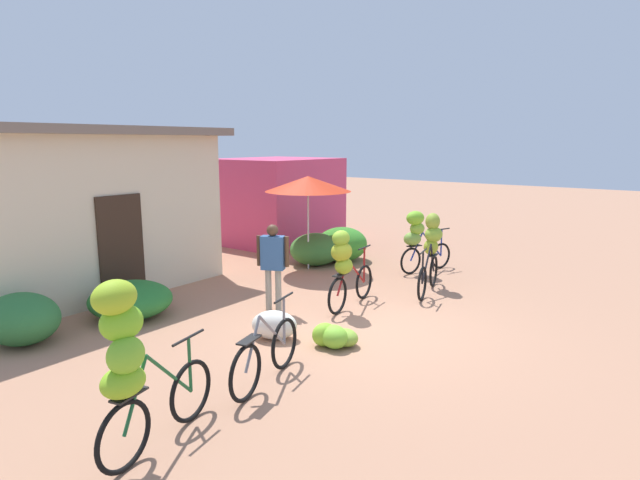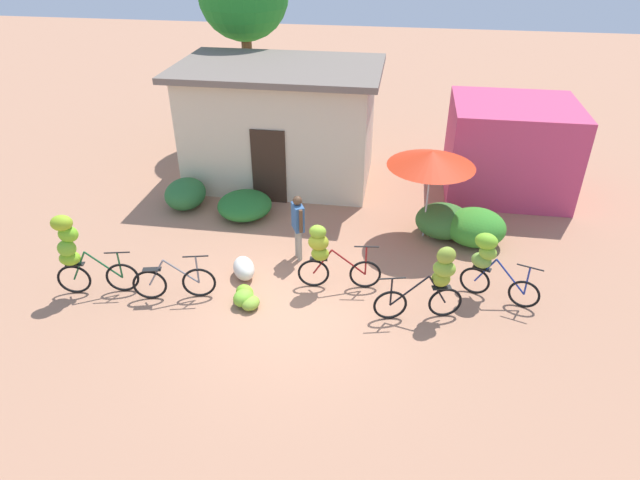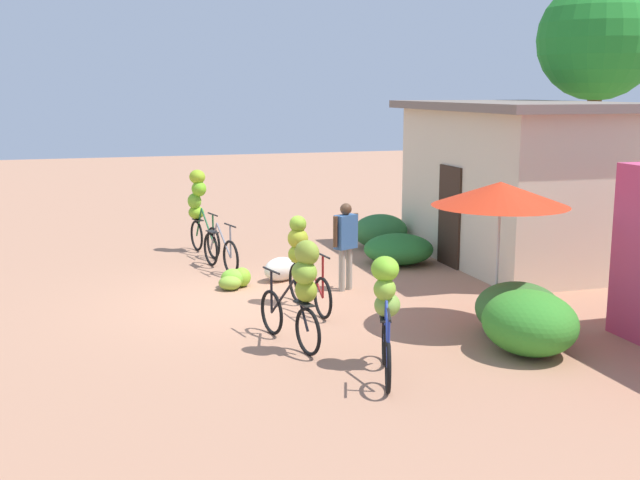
{
  "view_description": "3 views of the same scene",
  "coord_description": "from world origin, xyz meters",
  "px_view_note": "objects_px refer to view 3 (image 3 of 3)",
  "views": [
    {
      "loc": [
        -6.86,
        -4.24,
        2.96
      ],
      "look_at": [
        0.58,
        1.33,
        1.2
      ],
      "focal_mm": 29.33,
      "sensor_mm": 36.0,
      "label": 1
    },
    {
      "loc": [
        1.84,
        -8.42,
        6.79
      ],
      "look_at": [
        0.42,
        0.72,
        1.15
      ],
      "focal_mm": 30.75,
      "sensor_mm": 36.0,
      "label": 2
    },
    {
      "loc": [
        12.63,
        -2.63,
        3.48
      ],
      "look_at": [
        0.64,
        1.02,
        1.1
      ],
      "focal_mm": 44.56,
      "sensor_mm": 36.0,
      "label": 3
    }
  ],
  "objects_px": {
    "produce_sack": "(281,269)",
    "person_vendor": "(346,238)",
    "building_low": "(519,182)",
    "bicycle_leftmost": "(199,204)",
    "bicycle_by_shop": "(301,286)",
    "tree_behind_building": "(598,42)",
    "market_umbrella": "(500,194)",
    "bicycle_near_pile": "(221,252)",
    "bicycle_rightmost": "(386,303)",
    "banana_pile_on_ground": "(235,279)",
    "bicycle_center_loaded": "(301,255)"
  },
  "relations": [
    {
      "from": "bicycle_rightmost",
      "to": "produce_sack",
      "type": "height_order",
      "value": "bicycle_rightmost"
    },
    {
      "from": "produce_sack",
      "to": "person_vendor",
      "type": "xyz_separation_m",
      "value": [
        1.01,
        0.92,
        0.72
      ]
    },
    {
      "from": "banana_pile_on_ground",
      "to": "produce_sack",
      "type": "distance_m",
      "value": 0.96
    },
    {
      "from": "bicycle_leftmost",
      "to": "person_vendor",
      "type": "height_order",
      "value": "bicycle_leftmost"
    },
    {
      "from": "tree_behind_building",
      "to": "market_umbrella",
      "type": "bearing_deg",
      "value": -44.43
    },
    {
      "from": "building_low",
      "to": "market_umbrella",
      "type": "distance_m",
      "value": 4.91
    },
    {
      "from": "bicycle_near_pile",
      "to": "person_vendor",
      "type": "height_order",
      "value": "person_vendor"
    },
    {
      "from": "bicycle_by_shop",
      "to": "produce_sack",
      "type": "distance_m",
      "value": 4.05
    },
    {
      "from": "market_umbrella",
      "to": "bicycle_leftmost",
      "type": "bearing_deg",
      "value": -154.0
    },
    {
      "from": "produce_sack",
      "to": "banana_pile_on_ground",
      "type": "bearing_deg",
      "value": -72.43
    },
    {
      "from": "bicycle_near_pile",
      "to": "building_low",
      "type": "bearing_deg",
      "value": 81.37
    },
    {
      "from": "building_low",
      "to": "bicycle_near_pile",
      "type": "bearing_deg",
      "value": -98.63
    },
    {
      "from": "bicycle_rightmost",
      "to": "produce_sack",
      "type": "distance_m",
      "value": 5.02
    },
    {
      "from": "bicycle_leftmost",
      "to": "bicycle_rightmost",
      "type": "relative_size",
      "value": 1.18
    },
    {
      "from": "tree_behind_building",
      "to": "bicycle_by_shop",
      "type": "height_order",
      "value": "tree_behind_building"
    },
    {
      "from": "bicycle_center_loaded",
      "to": "bicycle_rightmost",
      "type": "xyz_separation_m",
      "value": [
        3.21,
        0.2,
        0.02
      ]
    },
    {
      "from": "tree_behind_building",
      "to": "bicycle_by_shop",
      "type": "bearing_deg",
      "value": -55.86
    },
    {
      "from": "bicycle_leftmost",
      "to": "bicycle_near_pile",
      "type": "distance_m",
      "value": 2.04
    },
    {
      "from": "tree_behind_building",
      "to": "bicycle_rightmost",
      "type": "height_order",
      "value": "tree_behind_building"
    },
    {
      "from": "tree_behind_building",
      "to": "market_umbrella",
      "type": "distance_m",
      "value": 8.38
    },
    {
      "from": "bicycle_rightmost",
      "to": "banana_pile_on_ground",
      "type": "relative_size",
      "value": 2.09
    },
    {
      "from": "bicycle_leftmost",
      "to": "bicycle_rightmost",
      "type": "bearing_deg",
      "value": 8.04
    },
    {
      "from": "bicycle_rightmost",
      "to": "banana_pile_on_ground",
      "type": "distance_m",
      "value": 4.85
    },
    {
      "from": "building_low",
      "to": "bicycle_leftmost",
      "type": "relative_size",
      "value": 3.07
    },
    {
      "from": "produce_sack",
      "to": "person_vendor",
      "type": "height_order",
      "value": "person_vendor"
    },
    {
      "from": "person_vendor",
      "to": "produce_sack",
      "type": "bearing_deg",
      "value": -137.71
    },
    {
      "from": "bicycle_center_loaded",
      "to": "bicycle_by_shop",
      "type": "relative_size",
      "value": 1.02
    },
    {
      "from": "banana_pile_on_ground",
      "to": "person_vendor",
      "type": "height_order",
      "value": "person_vendor"
    },
    {
      "from": "building_low",
      "to": "person_vendor",
      "type": "height_order",
      "value": "building_low"
    },
    {
      "from": "banana_pile_on_ground",
      "to": "produce_sack",
      "type": "relative_size",
      "value": 1.03
    },
    {
      "from": "building_low",
      "to": "bicycle_rightmost",
      "type": "height_order",
      "value": "building_low"
    },
    {
      "from": "building_low",
      "to": "bicycle_rightmost",
      "type": "xyz_separation_m",
      "value": [
        5.24,
        -4.95,
        -0.77
      ]
    },
    {
      "from": "building_low",
      "to": "bicycle_by_shop",
      "type": "distance_m",
      "value": 7.17
    },
    {
      "from": "bicycle_leftmost",
      "to": "bicycle_near_pile",
      "type": "height_order",
      "value": "bicycle_leftmost"
    },
    {
      "from": "tree_behind_building",
      "to": "produce_sack",
      "type": "bearing_deg",
      "value": -76.43
    },
    {
      "from": "person_vendor",
      "to": "bicycle_rightmost",
      "type": "bearing_deg",
      "value": -11.65
    },
    {
      "from": "bicycle_rightmost",
      "to": "bicycle_leftmost",
      "type": "bearing_deg",
      "value": -171.96
    },
    {
      "from": "banana_pile_on_ground",
      "to": "person_vendor",
      "type": "distance_m",
      "value": 2.12
    },
    {
      "from": "building_low",
      "to": "bicycle_near_pile",
      "type": "height_order",
      "value": "building_low"
    },
    {
      "from": "tree_behind_building",
      "to": "bicycle_by_shop",
      "type": "xyz_separation_m",
      "value": [
        5.84,
        -8.62,
        -3.64
      ]
    },
    {
      "from": "tree_behind_building",
      "to": "bicycle_center_loaded",
      "type": "relative_size",
      "value": 3.47
    },
    {
      "from": "bicycle_by_shop",
      "to": "banana_pile_on_ground",
      "type": "height_order",
      "value": "bicycle_by_shop"
    },
    {
      "from": "market_umbrella",
      "to": "bicycle_center_loaded",
      "type": "height_order",
      "value": "market_umbrella"
    },
    {
      "from": "tree_behind_building",
      "to": "market_umbrella",
      "type": "xyz_separation_m",
      "value": [
        5.7,
        -5.59,
        -2.53
      ]
    },
    {
      "from": "tree_behind_building",
      "to": "bicycle_center_loaded",
      "type": "xyz_separation_m",
      "value": [
        3.67,
        -8.0,
        -3.69
      ]
    },
    {
      "from": "building_low",
      "to": "market_umbrella",
      "type": "height_order",
      "value": "building_low"
    },
    {
      "from": "bicycle_rightmost",
      "to": "person_vendor",
      "type": "xyz_separation_m",
      "value": [
        -3.97,
        0.82,
        0.07
      ]
    },
    {
      "from": "bicycle_near_pile",
      "to": "person_vendor",
      "type": "distance_m",
      "value": 2.9
    },
    {
      "from": "building_low",
      "to": "tree_behind_building",
      "type": "xyz_separation_m",
      "value": [
        -1.65,
        2.85,
        2.9
      ]
    },
    {
      "from": "bicycle_rightmost",
      "to": "banana_pile_on_ground",
      "type": "xyz_separation_m",
      "value": [
        -4.69,
        -1.01,
        -0.71
      ]
    }
  ]
}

